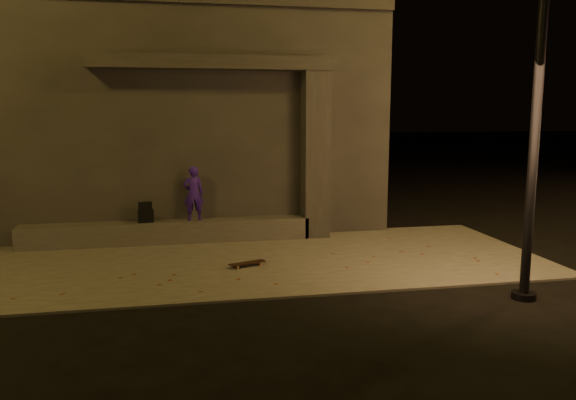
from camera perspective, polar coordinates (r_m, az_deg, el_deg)
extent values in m
plane|color=black|center=(8.71, -2.26, -9.71)|extent=(120.00, 120.00, 0.00)
cube|color=#635E57|center=(10.60, -3.97, -6.17)|extent=(11.00, 4.40, 0.04)
cube|color=#353230|center=(14.65, -10.28, 8.14)|extent=(9.00, 5.00, 5.20)
cube|color=#4A4843|center=(12.17, -12.07, -3.17)|extent=(6.00, 0.55, 0.45)
cube|color=#353230|center=(12.30, 2.79, 4.57)|extent=(0.55, 0.55, 3.60)
cube|color=#353230|center=(12.01, -7.73, 13.66)|extent=(5.00, 0.70, 0.28)
imported|color=#35179B|center=(12.03, -9.58, 0.66)|extent=(0.44, 0.31, 1.16)
cube|color=black|center=(12.12, -14.25, -1.59)|extent=(0.34, 0.24, 0.26)
cube|color=black|center=(12.08, -14.29, -0.55)|extent=(0.28, 0.07, 0.19)
cube|color=black|center=(10.13, -4.14, -6.39)|extent=(0.70, 0.40, 0.01)
cylinder|color=#A96B43|center=(10.30, -3.18, -6.37)|extent=(0.05, 0.04, 0.05)
cylinder|color=#A96B43|center=(10.19, -2.83, -6.54)|extent=(0.05, 0.04, 0.05)
cylinder|color=#A96B43|center=(10.10, -5.45, -6.71)|extent=(0.05, 0.04, 0.05)
cylinder|color=#A96B43|center=(9.99, -5.12, -6.89)|extent=(0.05, 0.04, 0.05)
cube|color=#99999E|center=(10.24, -3.00, -6.30)|extent=(0.09, 0.15, 0.01)
cube|color=#99999E|center=(10.04, -5.29, -6.64)|extent=(0.09, 0.15, 0.01)
cylinder|color=black|center=(8.91, 24.33, 14.46)|extent=(0.14, 0.14, 7.53)
cylinder|color=black|center=(9.28, 22.82, -8.93)|extent=(0.36, 0.36, 0.10)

